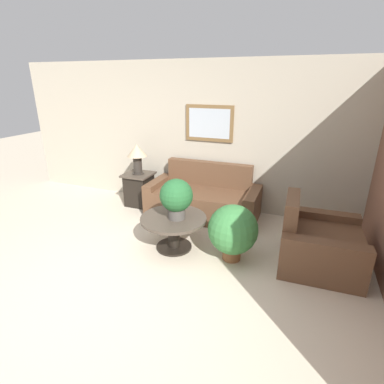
{
  "coord_description": "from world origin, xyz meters",
  "views": [
    {
      "loc": [
        1.81,
        -2.32,
        2.26
      ],
      "look_at": [
        0.22,
        1.77,
        0.61
      ],
      "focal_mm": 28.0,
      "sensor_mm": 36.0,
      "label": 1
    }
  ],
  "objects_px": {
    "table_lamp": "(137,154)",
    "potted_plant_floor": "(233,230)",
    "couch_main": "(203,199)",
    "potted_plant_on_table": "(176,197)",
    "side_table": "(139,189)",
    "armchair": "(318,244)",
    "coffee_table": "(174,226)"
  },
  "relations": [
    {
      "from": "side_table",
      "to": "potted_plant_on_table",
      "type": "bearing_deg",
      "value": -42.77
    },
    {
      "from": "armchair",
      "to": "side_table",
      "type": "distance_m",
      "value": 3.29
    },
    {
      "from": "couch_main",
      "to": "side_table",
      "type": "relative_size",
      "value": 3.09
    },
    {
      "from": "armchair",
      "to": "table_lamp",
      "type": "xyz_separation_m",
      "value": [
        -3.16,
        0.91,
        0.71
      ]
    },
    {
      "from": "table_lamp",
      "to": "side_table",
      "type": "bearing_deg",
      "value": 116.57
    },
    {
      "from": "potted_plant_on_table",
      "to": "potted_plant_floor",
      "type": "height_order",
      "value": "potted_plant_on_table"
    },
    {
      "from": "potted_plant_floor",
      "to": "table_lamp",
      "type": "bearing_deg",
      "value": 150.33
    },
    {
      "from": "couch_main",
      "to": "table_lamp",
      "type": "distance_m",
      "value": 1.47
    },
    {
      "from": "couch_main",
      "to": "potted_plant_on_table",
      "type": "xyz_separation_m",
      "value": [
        0.03,
        -1.22,
        0.5
      ]
    },
    {
      "from": "coffee_table",
      "to": "side_table",
      "type": "xyz_separation_m",
      "value": [
        -1.28,
        1.22,
        -0.03
      ]
    },
    {
      "from": "potted_plant_on_table",
      "to": "side_table",
      "type": "bearing_deg",
      "value": 137.23
    },
    {
      "from": "armchair",
      "to": "table_lamp",
      "type": "bearing_deg",
      "value": 72.45
    },
    {
      "from": "coffee_table",
      "to": "table_lamp",
      "type": "distance_m",
      "value": 1.88
    },
    {
      "from": "coffee_table",
      "to": "potted_plant_on_table",
      "type": "distance_m",
      "value": 0.45
    },
    {
      "from": "couch_main",
      "to": "armchair",
      "type": "bearing_deg",
      "value": -25.81
    },
    {
      "from": "couch_main",
      "to": "armchair",
      "type": "xyz_separation_m",
      "value": [
        1.87,
        -0.9,
        -0.01
      ]
    },
    {
      "from": "coffee_table",
      "to": "side_table",
      "type": "relative_size",
      "value": 1.48
    },
    {
      "from": "side_table",
      "to": "potted_plant_on_table",
      "type": "height_order",
      "value": "potted_plant_on_table"
    },
    {
      "from": "table_lamp",
      "to": "potted_plant_on_table",
      "type": "bearing_deg",
      "value": -42.77
    },
    {
      "from": "armchair",
      "to": "potted_plant_floor",
      "type": "distance_m",
      "value": 1.1
    },
    {
      "from": "couch_main",
      "to": "coffee_table",
      "type": "xyz_separation_m",
      "value": [
        -0.02,
        -1.22,
        0.05
      ]
    },
    {
      "from": "coffee_table",
      "to": "side_table",
      "type": "bearing_deg",
      "value": 136.21
    },
    {
      "from": "couch_main",
      "to": "potted_plant_on_table",
      "type": "height_order",
      "value": "potted_plant_on_table"
    },
    {
      "from": "potted_plant_on_table",
      "to": "potted_plant_floor",
      "type": "xyz_separation_m",
      "value": [
        0.78,
        0.03,
        -0.36
      ]
    },
    {
      "from": "couch_main",
      "to": "side_table",
      "type": "height_order",
      "value": "couch_main"
    },
    {
      "from": "armchair",
      "to": "potted_plant_on_table",
      "type": "distance_m",
      "value": 1.93
    },
    {
      "from": "armchair",
      "to": "coffee_table",
      "type": "height_order",
      "value": "armchair"
    },
    {
      "from": "coffee_table",
      "to": "side_table",
      "type": "height_order",
      "value": "side_table"
    },
    {
      "from": "armchair",
      "to": "potted_plant_on_table",
      "type": "bearing_deg",
      "value": 98.37
    },
    {
      "from": "potted_plant_floor",
      "to": "potted_plant_on_table",
      "type": "bearing_deg",
      "value": -178.14
    },
    {
      "from": "table_lamp",
      "to": "potted_plant_floor",
      "type": "xyz_separation_m",
      "value": [
        2.11,
        -1.2,
        -0.57
      ]
    },
    {
      "from": "armchair",
      "to": "potted_plant_on_table",
      "type": "height_order",
      "value": "potted_plant_on_table"
    }
  ]
}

